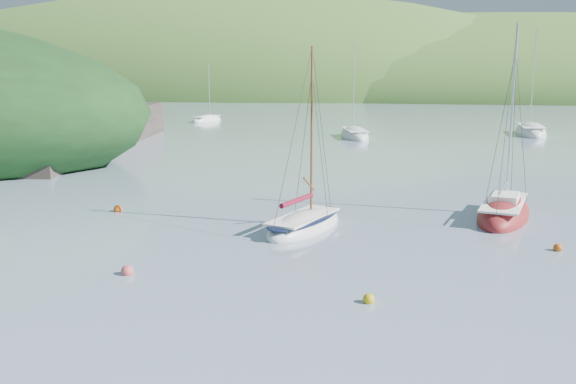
% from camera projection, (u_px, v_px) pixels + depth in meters
% --- Properties ---
extents(ground, '(700.00, 700.00, 0.00)m').
position_uv_depth(ground, '(286.00, 292.00, 22.60)').
color(ground, gray).
rests_on(ground, ground).
extents(shoreline_hills, '(690.00, 135.00, 56.00)m').
position_uv_depth(shoreline_hills, '(381.00, 92.00, 189.83)').
color(shoreline_hills, '#3C6827').
rests_on(shoreline_hills, ground).
extents(daysailer_white, '(3.95, 6.49, 9.39)m').
position_uv_depth(daysailer_white, '(304.00, 225.00, 31.24)').
color(daysailer_white, white).
rests_on(daysailer_white, ground).
extents(sloop_red, '(3.98, 7.69, 10.84)m').
position_uv_depth(sloop_red, '(503.00, 214.00, 33.56)').
color(sloop_red, maroon).
rests_on(sloop_red, ground).
extents(distant_sloop_a, '(5.03, 8.43, 11.35)m').
position_uv_depth(distant_sloop_a, '(354.00, 136.00, 70.94)').
color(distant_sloop_a, white).
rests_on(distant_sloop_a, ground).
extents(distant_sloop_b, '(3.28, 9.13, 13.00)m').
position_uv_depth(distant_sloop_b, '(531.00, 133.00, 73.95)').
color(distant_sloop_b, white).
rests_on(distant_sloop_b, ground).
extents(distant_sloop_c, '(3.77, 6.60, 8.91)m').
position_uv_depth(distant_sloop_c, '(207.00, 120.00, 91.39)').
color(distant_sloop_c, white).
rests_on(distant_sloop_c, ground).
extents(mooring_buoys, '(22.50, 11.26, 0.50)m').
position_uv_depth(mooring_buoys, '(233.00, 247.00, 27.69)').
color(mooring_buoys, gold).
rests_on(mooring_buoys, ground).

